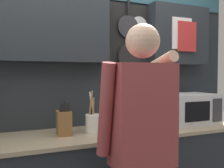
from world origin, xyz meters
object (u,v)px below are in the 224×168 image
knife_block (64,122)px  microwave (188,108)px  utensil_crock (93,122)px  person (141,136)px

knife_block → microwave: bearing=-0.0°
utensil_crock → person: person is taller
utensil_crock → person: bearing=-81.5°
person → knife_block: bearing=117.6°
knife_block → person: 0.74m
microwave → person: (-0.91, -0.66, -0.04)m
microwave → knife_block: microwave is taller
microwave → person: person is taller
knife_block → utensil_crock: utensil_crock is taller
knife_block → utensil_crock: (0.25, 0.00, -0.01)m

